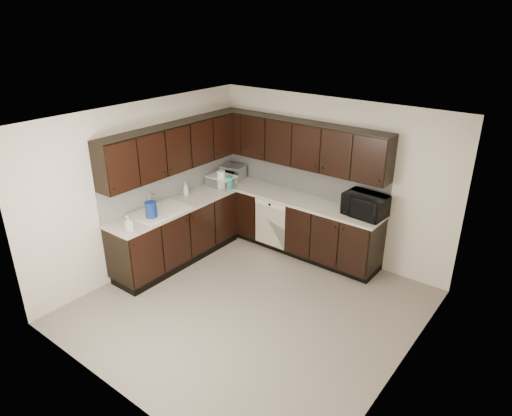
{
  "coord_description": "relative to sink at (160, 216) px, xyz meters",
  "views": [
    {
      "loc": [
        3.17,
        -3.96,
        3.66
      ],
      "look_at": [
        -0.36,
        0.6,
        1.14
      ],
      "focal_mm": 32.0,
      "sensor_mm": 36.0,
      "label": 1
    }
  ],
  "objects": [
    {
      "name": "upper_cabinets",
      "position": [
        0.58,
        1.22,
        0.89
      ],
      "size": [
        3.0,
        2.8,
        0.7
      ],
      "color": "black",
      "rests_on": "wall_back"
    },
    {
      "name": "lower_cabinets",
      "position": [
        0.67,
        1.12,
        -0.47
      ],
      "size": [
        3.0,
        2.8,
        0.9
      ],
      "color": "black",
      "rests_on": "floor"
    },
    {
      "name": "ceiling",
      "position": [
        1.68,
        0.01,
        1.62
      ],
      "size": [
        4.0,
        4.0,
        0.0
      ],
      "primitive_type": "plane",
      "rotation": [
        3.14,
        0.0,
        0.0
      ],
      "color": "white",
      "rests_on": "wall_back"
    },
    {
      "name": "wall_right",
      "position": [
        3.68,
        0.01,
        0.37
      ],
      "size": [
        0.02,
        4.0,
        2.5
      ],
      "primitive_type": "cube",
      "color": "silver",
      "rests_on": "floor"
    },
    {
      "name": "teal_tumbler",
      "position": [
        0.19,
        1.36,
        0.16
      ],
      "size": [
        0.11,
        0.11,
        0.21
      ],
      "primitive_type": "cylinder",
      "rotation": [
        0.0,
        0.0,
        -0.14
      ],
      "color": "#0D9882",
      "rests_on": "countertop"
    },
    {
      "name": "wall_back",
      "position": [
        1.68,
        2.01,
        0.37
      ],
      "size": [
        4.0,
        0.02,
        2.5
      ],
      "primitive_type": "cube",
      "color": "silver",
      "rests_on": "floor"
    },
    {
      "name": "dishwasher",
      "position": [
        0.98,
        1.42,
        -0.33
      ],
      "size": [
        0.58,
        0.04,
        0.78
      ],
      "color": "beige",
      "rests_on": "lower_cabinets"
    },
    {
      "name": "soap_bottle_a",
      "position": [
        0.13,
        -0.64,
        0.16
      ],
      "size": [
        0.11,
        0.11,
        0.19
      ],
      "primitive_type": "imported",
      "rotation": [
        0.0,
        0.0,
        -0.31
      ],
      "color": "gray",
      "rests_on": "countertop"
    },
    {
      "name": "wall_front",
      "position": [
        1.68,
        -1.99,
        0.37
      ],
      "size": [
        4.0,
        0.02,
        2.5
      ],
      "primitive_type": "cube",
      "color": "silver",
      "rests_on": "floor"
    },
    {
      "name": "floor",
      "position": [
        1.68,
        0.01,
        -0.88
      ],
      "size": [
        4.0,
        4.0,
        0.0
      ],
      "primitive_type": "plane",
      "color": "gray",
      "rests_on": "ground"
    },
    {
      "name": "microwave",
      "position": [
        2.43,
        1.72,
        0.22
      ],
      "size": [
        0.62,
        0.45,
        0.33
      ],
      "primitive_type": "imported",
      "rotation": [
        0.0,
        0.0,
        -0.08
      ],
      "color": "black",
      "rests_on": "countertop"
    },
    {
      "name": "soap_bottle_b",
      "position": [
        -0.15,
        0.69,
        0.17
      ],
      "size": [
        0.11,
        0.11,
        0.23
      ],
      "primitive_type": "imported",
      "rotation": [
        0.0,
        0.0,
        -0.41
      ],
      "color": "gray",
      "rests_on": "countertop"
    },
    {
      "name": "toaster_oven",
      "position": [
        -0.06,
        1.74,
        0.18
      ],
      "size": [
        0.44,
        0.36,
        0.24
      ],
      "primitive_type": "cube",
      "rotation": [
        0.0,
        0.0,
        0.2
      ],
      "color": "#B5B5B7",
      "rests_on": "countertop"
    },
    {
      "name": "blue_pitcher",
      "position": [
        0.09,
        -0.21,
        0.18
      ],
      "size": [
        0.22,
        0.22,
        0.25
      ],
      "primitive_type": "cylinder",
      "rotation": [
        0.0,
        0.0,
        0.42
      ],
      "color": "navy",
      "rests_on": "countertop"
    },
    {
      "name": "sink",
      "position": [
        0.0,
        0.0,
        0.0
      ],
      "size": [
        0.54,
        0.82,
        0.42
      ],
      "color": "beige",
      "rests_on": "countertop"
    },
    {
      "name": "countertop",
      "position": [
        0.67,
        1.12,
        0.04
      ],
      "size": [
        3.03,
        2.83,
        0.04
      ],
      "color": "beige",
      "rests_on": "lower_cabinets"
    },
    {
      "name": "storage_bin",
      "position": [
        0.02,
        1.36,
        0.14
      ],
      "size": [
        0.45,
        0.34,
        0.17
      ],
      "primitive_type": "cube",
      "rotation": [
        0.0,
        0.0,
        -0.04
      ],
      "color": "silver",
      "rests_on": "countertop"
    },
    {
      "name": "paper_towel_roll",
      "position": [
        0.07,
        1.29,
        0.21
      ],
      "size": [
        0.16,
        0.16,
        0.3
      ],
      "primitive_type": "cylinder",
      "rotation": [
        0.0,
        0.0,
        0.22
      ],
      "color": "silver",
      "rests_on": "countertop"
    },
    {
      "name": "wall_left",
      "position": [
        -0.32,
        0.01,
        0.37
      ],
      "size": [
        0.02,
        4.0,
        2.5
      ],
      "primitive_type": "cube",
      "color": "silver",
      "rests_on": "floor"
    },
    {
      "name": "backsplash",
      "position": [
        0.46,
        1.33,
        0.3
      ],
      "size": [
        3.0,
        2.8,
        0.48
      ],
      "color": "#B0AFAB",
      "rests_on": "countertop"
    }
  ]
}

